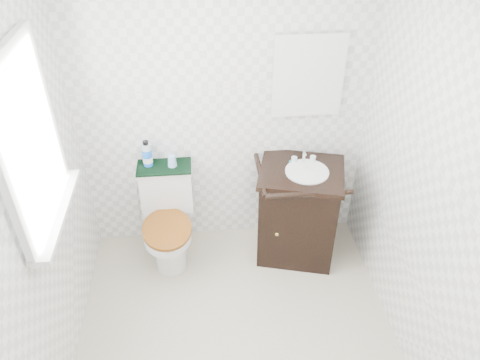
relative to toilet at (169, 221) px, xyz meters
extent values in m
plane|color=beige|center=(0.47, -0.97, -0.34)|extent=(2.40, 2.40, 0.00)
plane|color=white|center=(0.47, 0.23, 0.86)|extent=(2.40, 0.00, 2.40)
plane|color=white|center=(-0.63, -0.97, 0.86)|extent=(0.00, 2.40, 2.40)
plane|color=white|center=(1.57, -0.97, 0.86)|extent=(0.00, 2.40, 2.40)
cube|color=white|center=(-0.60, -0.72, 1.21)|extent=(0.02, 0.70, 0.90)
cube|color=silver|center=(1.09, 0.21, 1.11)|extent=(0.50, 0.02, 0.60)
cylinder|color=white|center=(0.00, -0.15, -0.15)|extent=(0.25, 0.25, 0.39)
cube|color=white|center=(0.00, 0.10, -0.15)|extent=(0.25, 0.28, 0.39)
cube|color=white|center=(0.00, 0.12, 0.22)|extent=(0.40, 0.18, 0.37)
cube|color=white|center=(0.00, 0.12, 0.42)|extent=(0.42, 0.20, 0.03)
cylinder|color=white|center=(0.00, -0.19, 0.04)|extent=(0.37, 0.37, 0.08)
cylinder|color=brown|center=(0.00, -0.19, 0.09)|extent=(0.41, 0.41, 0.03)
cube|color=black|center=(1.04, -0.06, 0.05)|extent=(0.69, 0.63, 0.78)
cube|color=black|center=(1.04, -0.06, 0.46)|extent=(0.74, 0.68, 0.04)
cylinder|color=white|center=(1.07, -0.09, 0.48)|extent=(0.32, 0.32, 0.01)
ellipsoid|color=white|center=(1.07, -0.09, 0.43)|extent=(0.28, 0.28, 0.14)
cylinder|color=silver|center=(1.07, 0.04, 0.53)|extent=(0.02, 0.02, 0.10)
cube|color=silver|center=(0.85, 0.13, -0.22)|extent=(0.19, 0.16, 0.24)
cube|color=silver|center=(0.85, 0.13, -0.09)|extent=(0.21, 0.18, 0.03)
cube|color=black|center=(0.00, 0.12, 0.45)|extent=(0.41, 0.22, 0.02)
cylinder|color=blue|center=(-0.12, 0.15, 0.52)|extent=(0.07, 0.07, 0.14)
cylinder|color=silver|center=(-0.12, 0.15, 0.62)|extent=(0.07, 0.07, 0.05)
cylinder|color=black|center=(-0.12, 0.15, 0.65)|extent=(0.04, 0.04, 0.03)
cone|color=#8CBDE5|center=(0.07, 0.12, 0.50)|extent=(0.07, 0.07, 0.09)
ellipsoid|color=#186974|center=(0.99, 0.05, 0.49)|extent=(0.07, 0.05, 0.02)
camera|label=1|loc=(0.30, -2.88, 2.47)|focal=35.00mm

